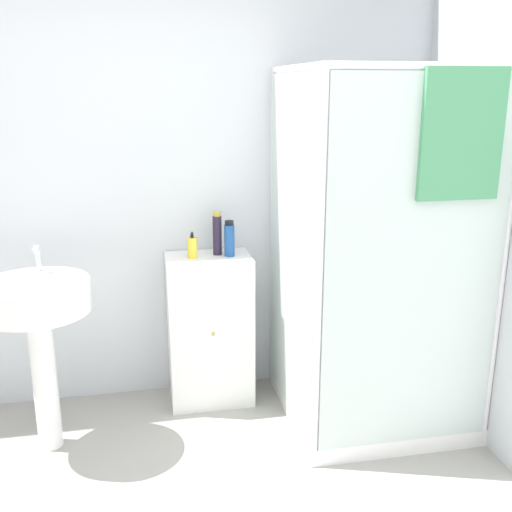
{
  "coord_description": "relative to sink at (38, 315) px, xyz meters",
  "views": [
    {
      "loc": [
        -0.02,
        -1.67,
        1.79
      ],
      "look_at": [
        0.54,
        1.12,
        0.97
      ],
      "focal_mm": 42.0,
      "sensor_mm": 36.0,
      "label": 1
    }
  ],
  "objects": [
    {
      "name": "wall_back",
      "position": [
        0.52,
        0.52,
        0.53
      ],
      "size": [
        6.4,
        0.06,
        2.5
      ],
      "primitive_type": "cube",
      "color": "silver",
      "rests_on": "ground_plane"
    },
    {
      "name": "sink",
      "position": [
        0.0,
        0.0,
        0.0
      ],
      "size": [
        0.51,
        0.51,
        1.02
      ],
      "color": "white",
      "rests_on": "ground_plane"
    },
    {
      "name": "vanity_cabinet",
      "position": [
        0.87,
        0.32,
        -0.28
      ],
      "size": [
        0.47,
        0.34,
        0.87
      ],
      "color": "white",
      "rests_on": "ground_plane"
    },
    {
      "name": "soap_dispenser",
      "position": [
        0.78,
        0.31,
        0.21
      ],
      "size": [
        0.05,
        0.05,
        0.15
      ],
      "color": "yellow",
      "rests_on": "vanity_cabinet"
    },
    {
      "name": "shampoo_bottle_tall_black",
      "position": [
        0.93,
        0.36,
        0.27
      ],
      "size": [
        0.05,
        0.05,
        0.24
      ],
      "color": "#281E33",
      "rests_on": "vanity_cabinet"
    },
    {
      "name": "shampoo_bottle_blue",
      "position": [
        0.99,
        0.32,
        0.25
      ],
      "size": [
        0.06,
        0.06,
        0.2
      ],
      "color": "#1E4C93",
      "rests_on": "vanity_cabinet"
    },
    {
      "name": "shower_enclosure",
      "position": [
        1.67,
        -0.06,
        -0.22
      ],
      "size": [
        0.94,
        0.97,
        1.88
      ],
      "color": "white",
      "rests_on": "ground_plane"
    }
  ]
}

